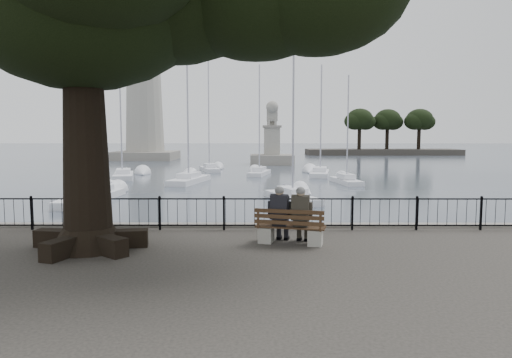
{
  "coord_description": "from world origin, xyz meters",
  "views": [
    {
      "loc": [
        0.04,
        -11.51,
        2.96
      ],
      "look_at": [
        0.0,
        2.5,
        1.6
      ],
      "focal_mm": 32.0,
      "sensor_mm": 36.0,
      "label": 1
    }
  ],
  "objects_px": {
    "lion_monument": "(272,149)",
    "person_left": "(280,216)",
    "person_right": "(301,217)",
    "lighthouse": "(144,81)",
    "bench": "(290,231)"
  },
  "relations": [
    {
      "from": "person_left",
      "to": "lighthouse",
      "type": "relative_size",
      "value": 0.05
    },
    {
      "from": "bench",
      "to": "lion_monument",
      "type": "distance_m",
      "value": 49.29
    },
    {
      "from": "person_right",
      "to": "lion_monument",
      "type": "xyz_separation_m",
      "value": [
        0.77,
        49.24,
        0.39
      ]
    },
    {
      "from": "person_left",
      "to": "lighthouse",
      "type": "height_order",
      "value": "lighthouse"
    },
    {
      "from": "person_left",
      "to": "lion_monument",
      "type": "distance_m",
      "value": 49.12
    },
    {
      "from": "bench",
      "to": "lion_monument",
      "type": "height_order",
      "value": "lion_monument"
    },
    {
      "from": "bench",
      "to": "person_right",
      "type": "relative_size",
      "value": 1.25
    },
    {
      "from": "person_right",
      "to": "lighthouse",
      "type": "height_order",
      "value": "lighthouse"
    },
    {
      "from": "person_right",
      "to": "lion_monument",
      "type": "height_order",
      "value": "lion_monument"
    },
    {
      "from": "person_right",
      "to": "person_left",
      "type": "bearing_deg",
      "value": 165.69
    },
    {
      "from": "bench",
      "to": "person_left",
      "type": "relative_size",
      "value": 1.25
    },
    {
      "from": "bench",
      "to": "person_right",
      "type": "bearing_deg",
      "value": 6.64
    },
    {
      "from": "lighthouse",
      "to": "lion_monument",
      "type": "height_order",
      "value": "lighthouse"
    },
    {
      "from": "person_right",
      "to": "lion_monument",
      "type": "distance_m",
      "value": 49.25
    },
    {
      "from": "lion_monument",
      "to": "person_left",
      "type": "bearing_deg",
      "value": -91.55
    }
  ]
}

